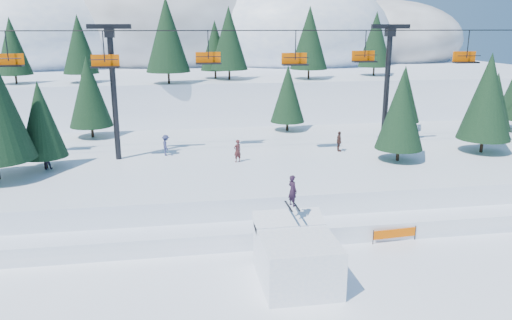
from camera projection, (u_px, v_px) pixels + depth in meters
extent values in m
plane|color=white|center=(277.00, 295.00, 24.23)|extent=(160.00, 160.00, 0.00)
cube|color=white|center=(232.00, 169.00, 41.05)|extent=(70.00, 22.00, 2.50)
cube|color=white|center=(251.00, 222.00, 31.71)|extent=(70.00, 6.00, 1.10)
cube|color=white|center=(199.00, 82.00, 88.22)|extent=(110.00, 60.00, 6.00)
ellipsoid|color=white|center=(32.00, 33.00, 85.39)|extent=(36.00, 32.40, 19.80)
ellipsoid|color=#605B59|center=(162.00, 23.00, 94.12)|extent=(44.00, 39.60, 26.40)
ellipsoid|color=white|center=(296.00, 33.00, 90.79)|extent=(34.00, 30.60, 19.72)
ellipsoid|color=#605B59|center=(385.00, 39.00, 100.01)|extent=(30.00, 27.00, 15.00)
cylinder|color=black|center=(169.00, 78.00, 59.14)|extent=(0.26, 0.26, 1.39)
cone|color=black|center=(167.00, 35.00, 57.85)|extent=(5.17, 5.17, 8.56)
cylinder|color=black|center=(229.00, 75.00, 63.65)|extent=(0.26, 0.26, 1.27)
cone|color=black|center=(229.00, 38.00, 62.47)|extent=(4.72, 4.72, 7.80)
cylinder|color=black|center=(309.00, 74.00, 64.32)|extent=(0.26, 0.26, 1.28)
cone|color=black|center=(309.00, 38.00, 63.14)|extent=(4.75, 4.75, 7.85)
cylinder|color=black|center=(82.00, 78.00, 60.13)|extent=(0.26, 0.26, 1.12)
cone|color=black|center=(79.00, 44.00, 59.08)|extent=(4.16, 4.16, 6.88)
cylinder|color=black|center=(374.00, 71.00, 68.97)|extent=(0.26, 0.26, 1.20)
cone|color=black|center=(376.00, 39.00, 67.85)|extent=(4.47, 4.47, 7.40)
cylinder|color=black|center=(16.00, 79.00, 58.95)|extent=(0.26, 0.26, 1.08)
cone|color=black|center=(12.00, 46.00, 57.95)|extent=(4.00, 4.00, 6.62)
cylinder|color=black|center=(215.00, 74.00, 65.29)|extent=(0.26, 0.26, 1.03)
cone|color=black|center=(215.00, 45.00, 64.33)|extent=(3.84, 3.84, 6.34)
cube|color=white|center=(297.00, 260.00, 25.12)|extent=(3.70, 4.57, 2.50)
cube|color=white|center=(288.00, 221.00, 26.65)|extent=(3.70, 1.60, 0.89)
imported|color=black|center=(292.00, 191.00, 25.85)|extent=(0.62, 0.72, 1.66)
cube|color=black|center=(288.00, 206.00, 26.03)|extent=(0.11, 1.65, 0.03)
cube|color=black|center=(296.00, 206.00, 26.10)|extent=(0.11, 1.65, 0.03)
cylinder|color=black|center=(114.00, 96.00, 38.00)|extent=(0.44, 0.44, 10.00)
cube|color=black|center=(109.00, 26.00, 36.67)|extent=(3.20, 0.35, 0.35)
cube|color=black|center=(109.00, 33.00, 36.79)|extent=(0.70, 0.70, 0.70)
cylinder|color=black|center=(386.00, 90.00, 41.49)|extent=(0.44, 0.44, 10.00)
cube|color=black|center=(391.00, 26.00, 40.16)|extent=(3.20, 0.35, 0.35)
cube|color=black|center=(390.00, 32.00, 40.28)|extent=(0.70, 0.70, 0.70)
cylinder|color=black|center=(259.00, 31.00, 37.35)|extent=(46.00, 0.06, 0.06)
cylinder|color=black|center=(254.00, 30.00, 39.64)|extent=(46.00, 0.06, 0.06)
cylinder|color=black|center=(7.00, 46.00, 36.97)|extent=(0.08, 0.08, 2.20)
cube|color=black|center=(9.00, 66.00, 37.35)|extent=(2.00, 0.75, 0.12)
cube|color=#DE5300|center=(10.00, 59.00, 37.60)|extent=(2.00, 0.10, 0.85)
cylinder|color=black|center=(7.00, 59.00, 36.88)|extent=(2.00, 0.06, 0.06)
cylinder|color=black|center=(104.00, 47.00, 35.84)|extent=(0.08, 0.08, 2.20)
cube|color=black|center=(105.00, 67.00, 36.22)|extent=(2.00, 0.75, 0.12)
cube|color=#DE5300|center=(105.00, 60.00, 36.46)|extent=(2.00, 0.10, 0.85)
cylinder|color=black|center=(104.00, 60.00, 35.74)|extent=(2.00, 0.06, 0.06)
cylinder|color=black|center=(208.00, 45.00, 39.34)|extent=(0.08, 0.08, 2.20)
cube|color=black|center=(209.00, 63.00, 39.72)|extent=(2.00, 0.75, 0.12)
cube|color=#DE5300|center=(208.00, 57.00, 39.97)|extent=(2.00, 0.10, 0.85)
cylinder|color=black|center=(209.00, 57.00, 39.24)|extent=(2.00, 0.06, 0.06)
cylinder|color=black|center=(296.00, 45.00, 38.09)|extent=(0.08, 0.08, 2.20)
cube|color=black|center=(295.00, 65.00, 38.47)|extent=(2.00, 0.75, 0.12)
cube|color=#DE5300|center=(294.00, 58.00, 38.71)|extent=(2.00, 0.10, 0.85)
cylinder|color=black|center=(296.00, 58.00, 37.99)|extent=(2.00, 0.06, 0.06)
cylinder|color=black|center=(366.00, 44.00, 41.42)|extent=(0.08, 0.08, 2.20)
cube|color=black|center=(365.00, 62.00, 41.79)|extent=(2.00, 0.75, 0.12)
cube|color=#DE5300|center=(363.00, 56.00, 42.04)|extent=(2.00, 0.10, 0.85)
cylinder|color=black|center=(366.00, 55.00, 41.32)|extent=(2.00, 0.06, 0.06)
cylinder|color=black|center=(468.00, 44.00, 40.37)|extent=(0.08, 0.08, 2.20)
cube|color=black|center=(466.00, 62.00, 40.74)|extent=(2.00, 0.75, 0.12)
cube|color=#DE5300|center=(464.00, 57.00, 40.99)|extent=(2.00, 0.10, 0.85)
cylinder|color=black|center=(469.00, 56.00, 40.27)|extent=(2.00, 0.06, 0.06)
cylinder|color=black|center=(482.00, 145.00, 41.26)|extent=(0.26, 0.26, 1.14)
cone|color=black|center=(488.00, 96.00, 40.21)|extent=(4.23, 4.23, 7.00)
cylinder|color=black|center=(491.00, 134.00, 46.31)|extent=(0.26, 0.26, 0.85)
cone|color=black|center=(495.00, 101.00, 45.52)|extent=(3.17, 3.17, 5.25)
cylinder|color=black|center=(401.00, 126.00, 50.12)|extent=(0.26, 0.26, 0.90)
cone|color=black|center=(404.00, 94.00, 49.29)|extent=(3.33, 3.33, 5.51)
cylinder|color=black|center=(92.00, 132.00, 46.84)|extent=(0.26, 0.26, 1.06)
cone|color=black|center=(89.00, 91.00, 45.86)|extent=(3.94, 3.94, 6.52)
cylinder|color=black|center=(287.00, 126.00, 49.83)|extent=(0.26, 0.26, 0.91)
cone|color=black|center=(288.00, 94.00, 48.99)|extent=(3.37, 3.37, 5.58)
cylinder|color=black|center=(46.00, 162.00, 36.61)|extent=(0.26, 0.26, 0.90)
cone|color=black|center=(41.00, 119.00, 35.78)|extent=(3.34, 3.34, 5.52)
cylinder|color=black|center=(398.00, 154.00, 38.68)|extent=(0.26, 0.26, 0.98)
cone|color=black|center=(401.00, 110.00, 37.77)|extent=(3.63, 3.63, 6.01)
imported|color=#2A2E52|center=(166.00, 145.00, 40.17)|extent=(0.80, 1.18, 1.69)
imported|color=#3F2520|center=(339.00, 141.00, 41.46)|extent=(0.44, 1.01, 1.70)
imported|color=#471F1F|center=(237.00, 151.00, 38.19)|extent=(0.76, 0.67, 1.76)
imported|color=#342C48|center=(46.00, 159.00, 36.31)|extent=(0.82, 0.68, 1.51)
imported|color=#213A2D|center=(389.00, 132.00, 45.34)|extent=(0.91, 0.85, 1.56)
cylinder|color=black|center=(373.00, 237.00, 29.72)|extent=(0.06, 0.06, 0.90)
cylinder|color=black|center=(415.00, 233.00, 30.37)|extent=(0.06, 0.06, 0.90)
cube|color=#DE5300|center=(395.00, 233.00, 30.02)|extent=(2.79, 0.26, 0.55)
cylinder|color=black|center=(405.00, 226.00, 31.42)|extent=(0.06, 0.06, 0.90)
cylinder|color=black|center=(450.00, 227.00, 31.26)|extent=(0.06, 0.06, 0.90)
cube|color=#DE5300|center=(427.00, 225.00, 31.31)|extent=(2.74, 0.66, 0.55)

